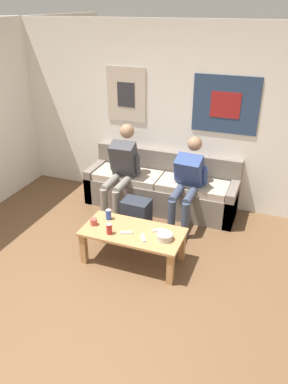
# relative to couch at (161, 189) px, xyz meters

# --- Properties ---
(ground_plane) EXTENTS (18.00, 18.00, 0.00)m
(ground_plane) POSITION_rel_couch_xyz_m (-0.02, -2.29, -0.29)
(ground_plane) COLOR brown
(wall_back) EXTENTS (10.00, 0.07, 2.55)m
(wall_back) POSITION_rel_couch_xyz_m (-0.02, 0.33, 0.99)
(wall_back) COLOR white
(wall_back) RESTS_ON ground_plane
(couch) EXTENTS (2.19, 0.65, 0.79)m
(couch) POSITION_rel_couch_xyz_m (0.00, 0.00, 0.00)
(couch) COLOR #70665B
(couch) RESTS_ON ground_plane
(coffee_table) EXTENTS (1.16, 0.56, 0.41)m
(coffee_table) POSITION_rel_couch_xyz_m (0.12, -1.38, 0.06)
(coffee_table) COLOR #B27F4C
(coffee_table) RESTS_ON ground_plane
(person_seated_adult) EXTENTS (0.47, 0.91, 1.23)m
(person_seated_adult) POSITION_rel_couch_xyz_m (-0.49, -0.32, 0.39)
(person_seated_adult) COLOR gray
(person_seated_adult) RESTS_ON ground_plane
(person_seated_teen) EXTENTS (0.47, 0.96, 1.15)m
(person_seated_teen) POSITION_rel_couch_xyz_m (0.46, -0.30, 0.35)
(person_seated_teen) COLOR #384256
(person_seated_teen) RESTS_ON ground_plane
(backpack) EXTENTS (0.37, 0.32, 0.43)m
(backpack) POSITION_rel_couch_xyz_m (-0.10, -0.73, -0.08)
(backpack) COLOR #282D38
(backpack) RESTS_ON ground_plane
(ceramic_bowl) EXTENTS (0.18, 0.18, 0.08)m
(ceramic_bowl) POSITION_rel_couch_xyz_m (0.51, -1.41, 0.17)
(ceramic_bowl) COLOR #B7B2A8
(ceramic_bowl) RESTS_ON coffee_table
(pillar_candle) EXTENTS (0.08, 0.08, 0.09)m
(pillar_candle) POSITION_rel_couch_xyz_m (-0.35, -1.42, 0.17)
(pillar_candle) COLOR #B24C42
(pillar_candle) RESTS_ON coffee_table
(drink_can_blue) EXTENTS (0.07, 0.07, 0.12)m
(drink_can_blue) POSITION_rel_couch_xyz_m (-0.25, -1.24, 0.19)
(drink_can_blue) COLOR #28479E
(drink_can_blue) RESTS_ON coffee_table
(drink_can_red) EXTENTS (0.07, 0.07, 0.12)m
(drink_can_red) POSITION_rel_couch_xyz_m (-0.10, -1.52, 0.19)
(drink_can_red) COLOR maroon
(drink_can_red) RESTS_ON coffee_table
(game_controller_near_left) EXTENTS (0.15, 0.09, 0.03)m
(game_controller_near_left) POSITION_rel_couch_xyz_m (0.08, -1.46, 0.14)
(game_controller_near_left) COLOR white
(game_controller_near_left) RESTS_ON coffee_table
(game_controller_near_right) EXTENTS (0.14, 0.11, 0.03)m
(game_controller_near_right) POSITION_rel_couch_xyz_m (0.39, -1.28, 0.14)
(game_controller_near_right) COLOR white
(game_controller_near_right) RESTS_ON coffee_table
(game_controller_far_center) EXTENTS (0.10, 0.14, 0.03)m
(game_controller_far_center) POSITION_rel_couch_xyz_m (0.29, -1.48, 0.14)
(game_controller_far_center) COLOR white
(game_controller_far_center) RESTS_ON coffee_table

